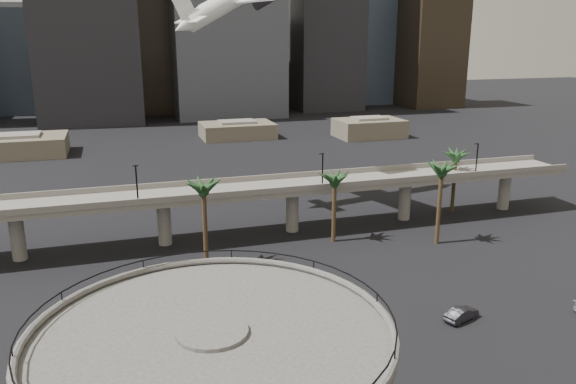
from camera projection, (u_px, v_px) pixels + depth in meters
name	position (u px, v px, depth m)	size (l,w,h in m)	color
overpass	(230.00, 196.00, 93.88)	(130.00, 9.30, 14.70)	slate
palm_trees	(367.00, 174.00, 92.07)	(54.40, 18.40, 14.00)	#48381F
low_buildings	(196.00, 135.00, 177.32)	(135.00, 27.50, 6.80)	#675F4C
skyline	(185.00, 15.00, 238.05)	(269.00, 86.00, 113.66)	gray
car_b	(461.00, 314.00, 67.74)	(1.70, 4.88, 1.61)	#232127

